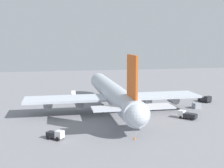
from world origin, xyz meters
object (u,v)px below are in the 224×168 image
(cargo_airplane, at_px, (112,93))
(safety_cone_tail, at_px, (135,138))
(maintenance_van, at_px, (205,99))
(fuel_truck, at_px, (74,95))
(safety_cone_nose, at_px, (99,93))
(catering_truck, at_px, (56,135))
(pushback_tractor, at_px, (187,115))
(cargo_container_aft, at_px, (196,106))

(cargo_airplane, distance_m, safety_cone_tail, 28.88)
(maintenance_van, height_order, safety_cone_tail, maintenance_van)
(fuel_truck, bearing_deg, safety_cone_nose, -64.95)
(catering_truck, bearing_deg, maintenance_van, -60.36)
(cargo_airplane, bearing_deg, safety_cone_nose, -0.27)
(maintenance_van, height_order, fuel_truck, fuel_truck)
(cargo_airplane, xyz_separation_m, pushback_tractor, (-14.05, -19.05, -4.55))
(catering_truck, xyz_separation_m, fuel_truck, (48.67, -7.23, 0.06))
(maintenance_van, distance_m, catering_truck, 61.73)
(cargo_airplane, bearing_deg, catering_truck, 144.16)
(cargo_airplane, relative_size, catering_truck, 14.89)
(safety_cone_nose, bearing_deg, cargo_container_aft, -138.60)
(maintenance_van, bearing_deg, cargo_container_aft, 136.89)
(cargo_container_aft, distance_m, safety_cone_tail, 38.30)
(catering_truck, relative_size, pushback_tractor, 0.81)
(safety_cone_tail, bearing_deg, cargo_airplane, -0.87)
(pushback_tractor, bearing_deg, maintenance_van, -40.19)
(fuel_truck, bearing_deg, cargo_airplane, -155.71)
(cargo_airplane, height_order, maintenance_van, cargo_airplane)
(maintenance_van, bearing_deg, pushback_tractor, 139.81)
(pushback_tractor, bearing_deg, catering_truck, 106.31)
(maintenance_van, xyz_separation_m, pushback_tractor, (-19.69, 16.64, -0.06))
(cargo_airplane, height_order, safety_cone_tail, cargo_airplane)
(catering_truck, height_order, fuel_truck, fuel_truck)
(maintenance_van, relative_size, catering_truck, 1.20)
(cargo_airplane, xyz_separation_m, maintenance_van, (5.65, -35.69, -4.50))
(pushback_tractor, distance_m, safety_cone_nose, 46.91)
(safety_cone_tail, bearing_deg, catering_truck, 78.70)
(safety_cone_tail, bearing_deg, fuel_truck, 11.17)
(cargo_container_aft, bearing_deg, maintenance_van, -43.11)
(catering_truck, distance_m, safety_cone_tail, 17.90)
(safety_cone_nose, height_order, safety_cone_tail, safety_cone_tail)
(maintenance_van, xyz_separation_m, safety_cone_tail, (-34.03, 36.12, -0.82))
(cargo_airplane, distance_m, cargo_container_aft, 28.45)
(fuel_truck, xyz_separation_m, cargo_container_aft, (-26.44, -38.66, -0.29))
(cargo_airplane, distance_m, fuel_truck, 26.49)
(maintenance_van, bearing_deg, fuel_truck, 68.65)
(maintenance_van, distance_m, fuel_truck, 49.84)
(pushback_tractor, xyz_separation_m, fuel_truck, (37.84, 29.79, 0.07))
(cargo_airplane, distance_m, catering_truck, 31.02)
(pushback_tractor, relative_size, fuel_truck, 1.13)
(cargo_container_aft, bearing_deg, safety_cone_tail, 132.23)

